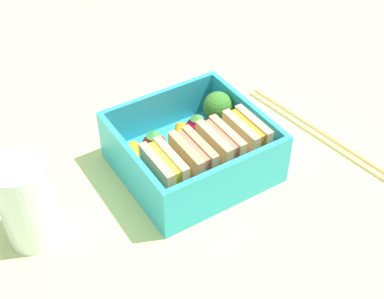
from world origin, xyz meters
TOP-DOWN VIEW (x-y plane):
  - ground_plane at (0.00, 0.00)cm, footprint 120.00×120.00cm
  - bento_tray at (0.00, 0.00)cm, footprint 15.35×14.59cm
  - bento_rim at (0.00, 0.00)cm, footprint 15.35×14.59cm
  - sandwich_left at (-5.08, 2.88)cm, footprint 2.50×5.76cm
  - sandwich_center_left at (-1.69, 2.88)cm, footprint 2.50×5.76cm
  - sandwich_center at (1.69, 2.88)cm, footprint 2.50×5.76cm
  - sandwich_center_right at (5.08, 2.88)cm, footprint 2.50×5.76cm
  - broccoli_floret at (-5.61, -3.25)cm, footprint 3.55×3.55cm
  - strawberry_far_left at (-2.61, -3.10)cm, footprint 2.62×2.62cm
  - carrot_stick_far_left at (-0.38, -2.48)cm, footprint 4.28×5.18cm
  - strawberry_left at (3.11, -2.87)cm, footprint 2.84×2.84cm
  - carrot_stick_left at (5.68, -2.70)cm, footprint 3.10×4.56cm
  - chopstick_pair at (-15.98, 2.63)cm, footprint 4.29×21.42cm
  - drinking_glass at (18.17, 0.38)cm, footprint 5.20×5.20cm

SIDE VIEW (x-z plane):
  - ground_plane at x=0.00cm, z-range -2.00..0.00cm
  - chopstick_pair at x=-15.98cm, z-range 0.00..0.70cm
  - bento_tray at x=0.00cm, z-range 0.00..1.20cm
  - carrot_stick_left at x=5.68cm, z-range 1.20..2.72cm
  - carrot_stick_far_left at x=-0.38cm, z-range 1.20..2.78cm
  - strawberry_far_left at x=-2.61cm, z-range 1.02..4.24cm
  - strawberry_left at x=3.11cm, z-range 1.02..4.47cm
  - bento_rim at x=0.00cm, z-range 1.20..6.18cm
  - sandwich_left at x=-5.08cm, z-range 1.20..6.43cm
  - sandwich_center_left at x=-1.69cm, z-range 1.20..6.43cm
  - sandwich_center at x=1.69cm, z-range 1.20..6.43cm
  - sandwich_center_right at x=5.08cm, z-range 1.20..6.43cm
  - broccoli_floret at x=-5.61cm, z-range 1.68..6.49cm
  - drinking_glass at x=18.17cm, z-range 0.00..9.31cm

